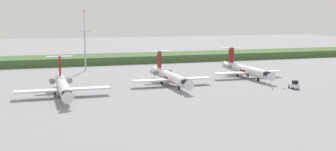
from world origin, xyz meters
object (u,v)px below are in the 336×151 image
object	(u,v)px
safety_cone_front_marker	(272,89)
safety_cone_mid_marker	(284,88)
regional_jet_nearest	(63,86)
baggage_tug	(294,85)
regional_jet_third	(246,70)
antenna_mast	(85,46)
regional_jet_second	(170,76)

from	to	relation	value
safety_cone_front_marker	safety_cone_mid_marker	xyz separation A→B (m)	(3.42, -0.33, 0.00)
regional_jet_nearest	baggage_tug	world-z (taller)	regional_jet_nearest
regional_jet_nearest	safety_cone_front_marker	size ratio (longest dim) A/B	56.36
regional_jet_third	antenna_mast	size ratio (longest dim) A/B	1.43
antenna_mast	regional_jet_nearest	bearing A→B (deg)	-103.26
baggage_tug	regional_jet_third	bearing A→B (deg)	96.14
safety_cone_front_marker	regional_jet_second	bearing A→B (deg)	146.53
baggage_tug	safety_cone_front_marker	world-z (taller)	baggage_tug
regional_jet_nearest	baggage_tug	xyz separation A→B (m)	(60.47, -8.86, -1.53)
regional_jet_second	regional_jet_third	xyz separation A→B (m)	(27.79, 6.45, 0.00)
safety_cone_mid_marker	baggage_tug	bearing A→B (deg)	-2.18
regional_jet_nearest	antenna_mast	xyz separation A→B (m)	(10.99, 46.63, 6.50)
antenna_mast	safety_cone_mid_marker	bearing A→B (deg)	-49.96
regional_jet_nearest	regional_jet_second	size ratio (longest dim) A/B	1.00
antenna_mast	safety_cone_mid_marker	xyz separation A→B (m)	(46.53, -55.38, -8.76)
regional_jet_nearest	antenna_mast	bearing A→B (deg)	76.74
regional_jet_third	safety_cone_mid_marker	distance (m)	22.67
antenna_mast	baggage_tug	size ratio (longest dim) A/B	6.78
regional_jet_second	baggage_tug	size ratio (longest dim) A/B	9.69
regional_jet_nearest	regional_jet_third	bearing A→B (deg)	13.38
safety_cone_front_marker	safety_cone_mid_marker	bearing A→B (deg)	-5.50
regional_jet_third	antenna_mast	world-z (taller)	antenna_mast
regional_jet_nearest	regional_jet_third	world-z (taller)	same
regional_jet_nearest	antenna_mast	distance (m)	48.35
regional_jet_third	baggage_tug	bearing A→B (deg)	-83.86
regional_jet_third	regional_jet_second	bearing A→B (deg)	-166.94
regional_jet_second	antenna_mast	distance (m)	44.22
regional_jet_second	regional_jet_third	size ratio (longest dim) A/B	1.00
antenna_mast	baggage_tug	bearing A→B (deg)	-48.28
regional_jet_second	antenna_mast	world-z (taller)	antenna_mast
baggage_tug	antenna_mast	bearing A→B (deg)	131.72
antenna_mast	safety_cone_front_marker	xyz separation A→B (m)	(43.11, -55.05, -8.76)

